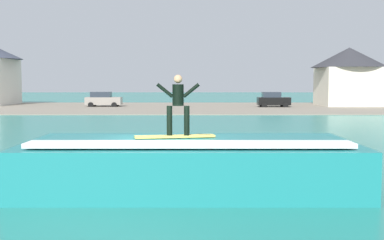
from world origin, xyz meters
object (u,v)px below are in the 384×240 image
(surfboard, at_px, (177,136))
(car_near_shore, at_px, (105,99))
(surfer, at_px, (180,101))
(house_gabled_white, at_px, (351,73))
(wave_crest, at_px, (192,164))
(car_far_shore, at_px, (275,100))

(surfboard, distance_m, car_near_shore, 48.48)
(surfboard, relative_size, surfer, 1.35)
(house_gabled_white, bearing_deg, wave_crest, -111.76)
(surfer, distance_m, house_gabled_white, 53.77)
(surfboard, xyz_separation_m, car_near_shore, (-10.27, 47.38, -0.64))
(wave_crest, bearing_deg, surfer, -128.84)
(surfboard, xyz_separation_m, car_far_shore, (10.17, 46.54, -0.64))
(wave_crest, height_order, surfboard, surfboard)
(surfer, xyz_separation_m, house_gabled_white, (20.07, 49.86, 1.54))
(surfer, bearing_deg, car_near_shore, 102.33)
(surfboard, distance_m, house_gabled_white, 53.83)
(wave_crest, distance_m, house_gabled_white, 53.35)
(surfer, xyz_separation_m, car_near_shore, (-10.36, 47.39, -1.63))
(car_far_shore, bearing_deg, surfboard, -102.33)
(wave_crest, relative_size, surfboard, 4.12)
(car_near_shore, bearing_deg, house_gabled_white, 4.64)
(car_near_shore, relative_size, car_far_shore, 1.12)
(car_far_shore, bearing_deg, house_gabled_white, 18.32)
(wave_crest, relative_size, car_far_shore, 2.49)
(surfer, relative_size, house_gabled_white, 0.18)
(house_gabled_white, bearing_deg, car_far_shore, -161.68)
(surfer, distance_m, car_far_shore, 47.66)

